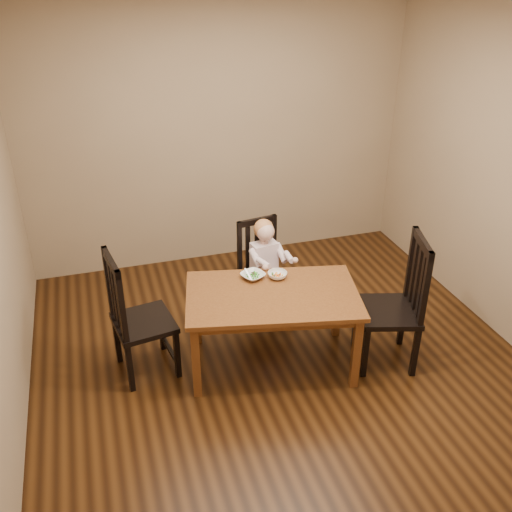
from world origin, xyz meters
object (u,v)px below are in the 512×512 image
object	(u,v)px
chair_child	(263,272)
toddler	(265,261)
bowl_veg	(277,275)
chair_right	(396,305)
chair_left	(136,318)
bowl_peas	(253,276)
dining_table	(272,302)

from	to	relation	value
chair_child	toddler	bearing A→B (deg)	90.00
chair_child	bowl_veg	world-z (taller)	chair_child
chair_right	chair_left	bearing A→B (deg)	93.09
toddler	bowl_peas	distance (m)	0.48
dining_table	chair_left	distance (m)	1.07
dining_table	bowl_veg	distance (m)	0.27
bowl_peas	toddler	bearing A→B (deg)	59.72
toddler	bowl_peas	size ratio (longest dim) A/B	2.85
chair_right	bowl_peas	size ratio (longest dim) A/B	6.12
chair_left	bowl_peas	size ratio (longest dim) A/B	5.86
chair_right	bowl_veg	bearing A→B (deg)	76.94
bowl_peas	bowl_veg	xyz separation A→B (m)	(0.19, -0.05, 0.00)
chair_left	chair_right	world-z (taller)	chair_right
chair_child	bowl_peas	size ratio (longest dim) A/B	5.09
toddler	bowl_veg	size ratio (longest dim) A/B	3.31
chair_right	bowl_veg	world-z (taller)	chair_right
bowl_veg	chair_left	bearing A→B (deg)	-179.49
chair_right	toddler	size ratio (longest dim) A/B	2.15
dining_table	chair_left	xyz separation A→B (m)	(-1.05, 0.21, -0.08)
chair_left	bowl_peas	xyz separation A→B (m)	(0.97, 0.06, 0.18)
chair_left	toddler	distance (m)	1.29
dining_table	bowl_peas	xyz separation A→B (m)	(-0.08, 0.27, 0.10)
chair_child	bowl_peas	bearing A→B (deg)	54.08
bowl_peas	dining_table	bearing A→B (deg)	-74.16
dining_table	chair_right	distance (m)	0.99
dining_table	chair_left	bearing A→B (deg)	168.53
dining_table	chair_left	world-z (taller)	chair_left
chair_child	bowl_peas	xyz separation A→B (m)	(-0.23, -0.45, 0.25)
chair_right	dining_table	bearing A→B (deg)	91.62
chair_left	bowl_veg	world-z (taller)	chair_left
chair_right	toddler	bearing A→B (deg)	57.00
chair_child	bowl_peas	world-z (taller)	chair_child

